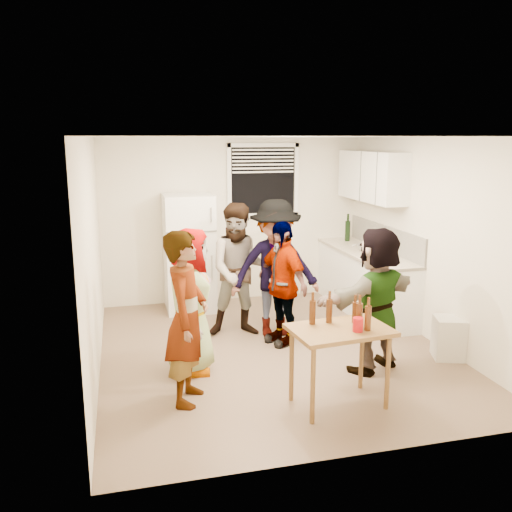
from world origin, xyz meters
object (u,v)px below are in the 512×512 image
object	(u,v)px
serving_table	(338,404)
guest_stripe	(189,400)
blue_cup	(376,265)
guest_black	(281,342)
kettle	(363,251)
refrigerator	(189,253)
guest_back_right	(275,334)
beer_bottle_table	(354,323)
guest_orange	(373,368)
guest_back_left	(241,334)
wine_bottle	(347,241)
trash_bin	(449,337)
beer_bottle_counter	(370,256)
red_cup	(358,331)
guest_grey	(192,370)

from	to	relation	value
serving_table	guest_stripe	size ratio (longest dim) A/B	0.54
blue_cup	guest_black	world-z (taller)	blue_cup
kettle	refrigerator	bearing A→B (deg)	-178.51
refrigerator	serving_table	size ratio (longest dim) A/B	1.87
serving_table	guest_back_right	world-z (taller)	serving_table
beer_bottle_table	guest_orange	size ratio (longest dim) A/B	0.13
serving_table	guest_back_left	xyz separation A→B (m)	(-0.48, 2.08, 0.00)
refrigerator	guest_stripe	distance (m)	3.01
wine_bottle	guest_stripe	bearing A→B (deg)	-134.75
guest_back_left	serving_table	bearing A→B (deg)	-69.20
guest_back_left	blue_cup	bearing A→B (deg)	-4.10
refrigerator	trash_bin	bearing A→B (deg)	-44.07
trash_bin	guest_back_right	bearing A→B (deg)	144.49
guest_back_right	kettle	bearing A→B (deg)	25.74
refrigerator	guest_black	world-z (taller)	refrigerator
wine_bottle	beer_bottle_counter	bearing A→B (deg)	-97.69
trash_bin	guest_black	bearing A→B (deg)	151.83
blue_cup	kettle	bearing A→B (deg)	75.83
trash_bin	beer_bottle_table	distance (m)	1.69
kettle	blue_cup	size ratio (longest dim) A/B	1.81
beer_bottle_counter	blue_cup	size ratio (longest dim) A/B	1.99
guest_stripe	guest_back_left	size ratio (longest dim) A/B	0.98
kettle	guest_back_left	xyz separation A→B (m)	(-1.91, -0.48, -0.90)
red_cup	guest_grey	bearing A→B (deg)	137.97
wine_bottle	guest_grey	world-z (taller)	wine_bottle
guest_grey	guest_stripe	distance (m)	0.69
refrigerator	blue_cup	xyz separation A→B (m)	(2.19, -1.57, 0.05)
guest_stripe	guest_orange	world-z (taller)	guest_orange
guest_grey	serving_table	bearing A→B (deg)	-121.66
wine_bottle	blue_cup	world-z (taller)	wine_bottle
blue_cup	serving_table	size ratio (longest dim) A/B	0.13
refrigerator	guest_orange	world-z (taller)	refrigerator
refrigerator	beer_bottle_table	bearing A→B (deg)	-69.94
refrigerator	serving_table	xyz separation A→B (m)	(0.98, -3.30, -0.85)
guest_back_right	wine_bottle	bearing A→B (deg)	45.19
beer_bottle_counter	guest_back_left	world-z (taller)	beer_bottle_counter
guest_back_right	blue_cup	bearing A→B (deg)	-6.76
kettle	blue_cup	distance (m)	0.86
guest_orange	guest_back_right	bearing A→B (deg)	-84.86
beer_bottle_counter	guest_back_left	bearing A→B (deg)	-175.10
guest_back_left	kettle	bearing A→B (deg)	21.73
beer_bottle_table	kettle	bearing A→B (deg)	63.28
refrigerator	kettle	world-z (taller)	refrigerator
guest_grey	guest_back_right	size ratio (longest dim) A/B	0.90
beer_bottle_table	guest_grey	size ratio (longest dim) A/B	0.13
beer_bottle_counter	wine_bottle	bearing A→B (deg)	82.31
beer_bottle_counter	trash_bin	bearing A→B (deg)	-78.95
guest_grey	guest_back_left	world-z (taller)	guest_back_left
wine_bottle	guest_grey	distance (m)	3.68
beer_bottle_counter	blue_cup	xyz separation A→B (m)	(-0.16, -0.51, 0.00)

